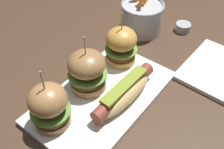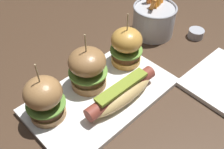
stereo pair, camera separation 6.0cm
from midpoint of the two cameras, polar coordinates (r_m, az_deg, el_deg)
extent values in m
plane|color=#422D1E|center=(0.62, -4.76, -5.47)|extent=(3.00, 3.00, 0.00)
cube|color=white|center=(0.62, -4.80, -5.05)|extent=(0.35, 0.20, 0.01)
ellipsoid|color=tan|center=(0.59, -0.24, -4.20)|extent=(0.19, 0.06, 0.04)
cylinder|color=brown|center=(0.58, -0.24, -3.80)|extent=(0.20, 0.03, 0.03)
cube|color=olive|center=(0.57, -0.24, -2.55)|extent=(0.14, 0.03, 0.01)
cylinder|color=#A47545|center=(0.58, -15.95, -9.57)|extent=(0.08, 0.08, 0.02)
cylinder|color=#53341E|center=(0.57, -16.29, -8.52)|extent=(0.07, 0.07, 0.02)
cylinder|color=#609338|center=(0.56, -16.52, -7.80)|extent=(0.08, 0.08, 0.00)
ellipsoid|color=#A47545|center=(0.53, -17.25, -5.54)|extent=(0.08, 0.08, 0.06)
cylinder|color=tan|center=(0.50, -18.36, -2.04)|extent=(0.00, 0.00, 0.06)
cylinder|color=olive|center=(0.63, -8.07, -2.13)|extent=(0.09, 0.09, 0.02)
cylinder|color=#4F391E|center=(0.61, -8.26, -0.83)|extent=(0.08, 0.08, 0.02)
cylinder|color=#6B9E3D|center=(0.61, -8.37, -0.05)|extent=(0.09, 0.09, 0.00)
ellipsoid|color=olive|center=(0.58, -8.68, 2.14)|extent=(0.09, 0.09, 0.06)
cylinder|color=tan|center=(0.56, -9.16, 5.53)|extent=(0.00, 0.00, 0.06)
cylinder|color=gold|center=(0.69, -0.51, 3.63)|extent=(0.08, 0.08, 0.02)
cylinder|color=#543017|center=(0.68, -0.52, 4.82)|extent=(0.07, 0.07, 0.02)
cylinder|color=#6B9E3D|center=(0.68, -0.53, 5.59)|extent=(0.09, 0.09, 0.00)
ellipsoid|color=gold|center=(0.66, -0.54, 7.75)|extent=(0.08, 0.08, 0.06)
cylinder|color=tan|center=(0.63, -0.57, 11.02)|extent=(0.00, 0.00, 0.06)
cylinder|color=#B7BABF|center=(0.82, 4.44, 12.24)|extent=(0.13, 0.13, 0.09)
torus|color=#A8AAB2|center=(0.79, 4.62, 15.09)|extent=(0.13, 0.13, 0.01)
cube|color=orange|center=(0.80, 4.58, 14.59)|extent=(0.02, 0.03, 0.06)
cube|color=orange|center=(0.79, 3.76, 14.83)|extent=(0.02, 0.04, 0.08)
cube|color=orange|center=(0.82, 2.92, 15.59)|extent=(0.02, 0.02, 0.06)
cube|color=orange|center=(0.83, 5.54, 15.63)|extent=(0.03, 0.03, 0.06)
cube|color=orange|center=(0.81, 4.82, 14.83)|extent=(0.01, 0.01, 0.06)
cylinder|color=#A8AAB2|center=(0.85, 13.47, 10.05)|extent=(0.05, 0.05, 0.03)
cylinder|color=tan|center=(0.85, 13.55, 10.47)|extent=(0.04, 0.04, 0.01)
camera|label=1|loc=(0.03, -92.87, -2.78)|focal=41.31mm
camera|label=2|loc=(0.03, 87.13, 2.78)|focal=41.31mm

